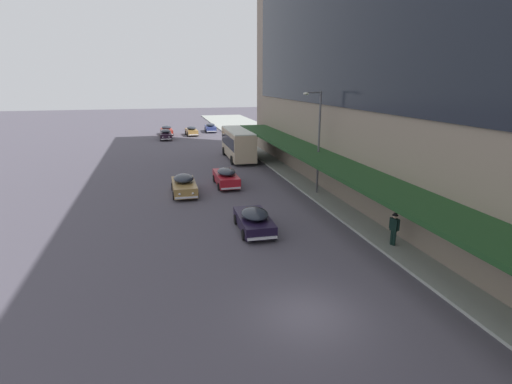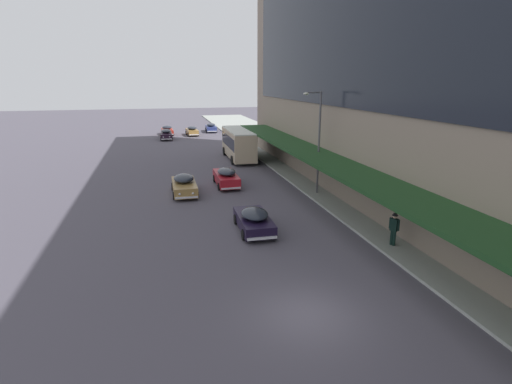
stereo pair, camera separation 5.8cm
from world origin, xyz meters
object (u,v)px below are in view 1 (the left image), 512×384
object	(u,v)px
sedan_second_near	(167,130)
sedan_oncoming_rear	(226,177)
sedan_lead_near	(166,134)
sedan_second_mid	(254,220)
sedan_lead_mid	(184,185)
pedestrian_at_kerb	(394,227)
sedan_oncoming_front	(210,128)
sedan_far_back	(191,131)
transit_bus_kerbside_front	(238,143)
street_lamp	(317,136)

from	to	relation	value
sedan_second_near	sedan_oncoming_rear	bearing A→B (deg)	-83.64
sedan_second_near	sedan_lead_near	world-z (taller)	sedan_second_near
sedan_second_mid	sedan_lead_mid	world-z (taller)	sedan_lead_mid
sedan_second_near	pedestrian_at_kerb	size ratio (longest dim) A/B	2.48
sedan_oncoming_front	pedestrian_at_kerb	bearing A→B (deg)	-86.84
sedan_lead_near	sedan_second_mid	bearing A→B (deg)	-84.39
pedestrian_at_kerb	sedan_lead_near	bearing A→B (deg)	103.47
sedan_second_near	sedan_lead_near	size ratio (longest dim) A/B	0.94
sedan_second_near	sedan_far_back	size ratio (longest dim) A/B	1.04
sedan_lead_near	sedan_far_back	size ratio (longest dim) A/B	1.11
transit_bus_kerbside_front	pedestrian_at_kerb	world-z (taller)	transit_bus_kerbside_front
sedan_oncoming_rear	sedan_far_back	bearing A→B (deg)	89.93
sedan_oncoming_front	street_lamp	bearing A→B (deg)	-86.21
sedan_oncoming_rear	sedan_second_near	bearing A→B (deg)	96.36
sedan_oncoming_front	sedan_second_mid	bearing A→B (deg)	-94.63
pedestrian_at_kerb	street_lamp	world-z (taller)	street_lamp
sedan_lead_near	sedan_oncoming_rear	world-z (taller)	sedan_oncoming_rear
transit_bus_kerbside_front	pedestrian_at_kerb	size ratio (longest dim) A/B	4.90
transit_bus_kerbside_front	sedan_second_near	xyz separation A→B (m)	(-7.36, 23.85, -1.21)
sedan_lead_mid	street_lamp	xyz separation A→B (m)	(10.26, -2.73, 3.95)
sedan_lead_mid	sedan_lead_near	bearing A→B (deg)	90.88
sedan_second_mid	sedan_far_back	distance (m)	44.65
transit_bus_kerbside_front	sedan_second_mid	world-z (taller)	transit_bus_kerbside_front
sedan_second_mid	sedan_lead_mid	xyz separation A→B (m)	(-3.55, 9.36, 0.06)
transit_bus_kerbside_front	sedan_oncoming_front	xyz separation A→B (m)	(0.29, 25.93, -1.20)
sedan_second_mid	sedan_oncoming_front	size ratio (longest dim) A/B	0.97
sedan_lead_mid	sedan_far_back	xyz separation A→B (m)	(3.80, 35.29, -0.02)
sedan_lead_mid	street_lamp	world-z (taller)	street_lamp
sedan_lead_mid	sedan_far_back	bearing A→B (deg)	83.86
sedan_lead_near	sedan_far_back	distance (m)	5.54
sedan_second_mid	sedan_second_near	bearing A→B (deg)	94.59
sedan_second_near	sedan_second_mid	bearing A→B (deg)	-85.41
sedan_lead_mid	sedan_oncoming_front	xyz separation A→B (m)	(7.48, 39.16, -0.02)
sedan_oncoming_rear	transit_bus_kerbside_front	bearing A→B (deg)	73.33
sedan_lead_near	sedan_far_back	world-z (taller)	sedan_far_back
sedan_lead_near	sedan_oncoming_front	size ratio (longest dim) A/B	1.03
sedan_oncoming_rear	sedan_lead_mid	size ratio (longest dim) A/B	1.04
sedan_far_back	street_lamp	size ratio (longest dim) A/B	0.55
sedan_second_mid	sedan_far_back	size ratio (longest dim) A/B	1.05
transit_bus_kerbside_front	sedan_oncoming_rear	bearing A→B (deg)	-106.67
sedan_far_back	sedan_oncoming_front	bearing A→B (deg)	46.44
transit_bus_kerbside_front	sedan_second_near	size ratio (longest dim) A/B	1.98
sedan_lead_near	sedan_second_mid	xyz separation A→B (m)	(4.04, -41.14, -0.04)
transit_bus_kerbside_front	sedan_second_mid	xyz separation A→B (m)	(-3.63, -22.59, -1.25)
sedan_far_back	street_lamp	xyz separation A→B (m)	(6.46, -38.02, 3.97)
sedan_second_near	pedestrian_at_kerb	distance (m)	51.86
transit_bus_kerbside_front	sedan_oncoming_front	world-z (taller)	transit_bus_kerbside_front
sedan_lead_near	sedan_oncoming_rear	xyz separation A→B (m)	(4.25, -30.00, 0.02)
sedan_lead_near	sedan_second_mid	distance (m)	41.34
sedan_second_near	sedan_second_mid	distance (m)	46.59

